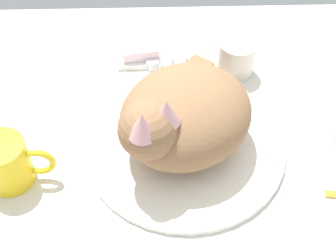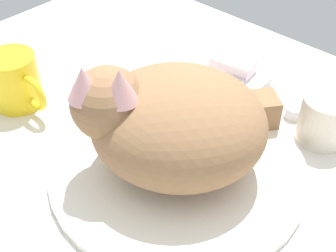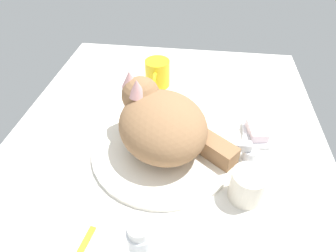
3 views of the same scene
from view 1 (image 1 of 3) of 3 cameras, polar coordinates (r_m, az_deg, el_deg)
ground_plane at (r=84.71cm, az=1.96°, el=-3.10°), size 110.00×82.50×3.00cm
sink_basin at (r=83.07cm, az=1.99°, el=-2.21°), size 34.70×34.70×1.20cm
faucet at (r=95.64cm, az=1.42°, el=7.58°), size 13.73×8.94×5.01cm
cat at (r=76.83cm, az=1.48°, el=1.20°), size 29.71×32.59×16.67cm
coffee_mug at (r=80.13cm, az=-18.57°, el=-4.18°), size 11.84×7.73×8.60cm
rinse_cup at (r=95.25cm, az=8.14°, el=8.04°), size 7.09×7.09×7.19cm
soap_dish at (r=99.14cm, az=-3.33°, el=8.14°), size 9.00×6.40×1.20cm
soap_bar at (r=97.98cm, az=-3.38°, el=8.94°), size 7.76×5.24×2.39cm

